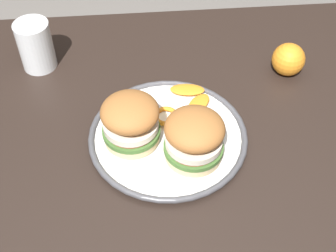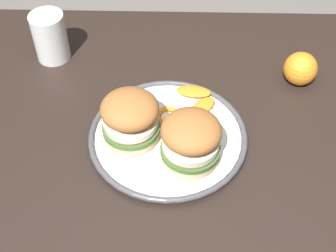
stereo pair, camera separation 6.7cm
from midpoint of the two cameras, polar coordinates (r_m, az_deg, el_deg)
dining_table at (r=0.99m, az=-0.36°, el=-7.68°), size 1.13×0.98×0.76m
dinner_plate at (r=0.93m, az=-2.08°, el=-1.35°), size 0.32×0.32×0.02m
sandwich_half_left at (r=0.85m, az=0.95°, el=-1.49°), size 0.15×0.15×0.10m
sandwich_half_right at (r=0.88m, az=-6.80°, el=0.57°), size 0.15×0.15×0.10m
orange_peel_curled at (r=0.94m, az=-2.31°, el=1.12°), size 0.06×0.06×0.01m
orange_peel_strip_long at (r=1.00m, az=0.44°, el=4.40°), size 0.08×0.04×0.01m
orange_peel_strip_short at (r=0.97m, az=1.79°, el=2.72°), size 0.07×0.07×0.01m
drinking_glass at (r=1.11m, az=-17.52°, el=8.98°), size 0.08×0.08×0.11m
whole_orange at (r=1.08m, az=12.80°, el=7.89°), size 0.07×0.07×0.07m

